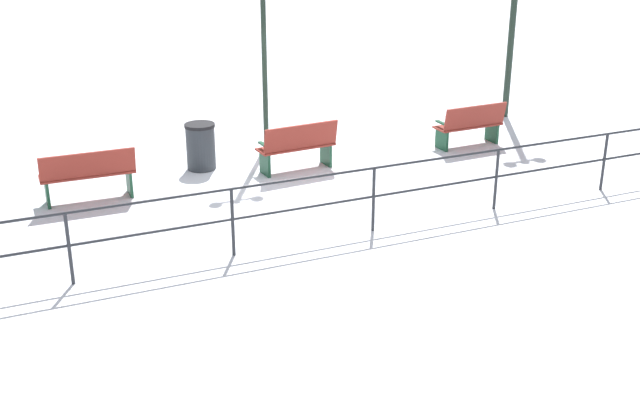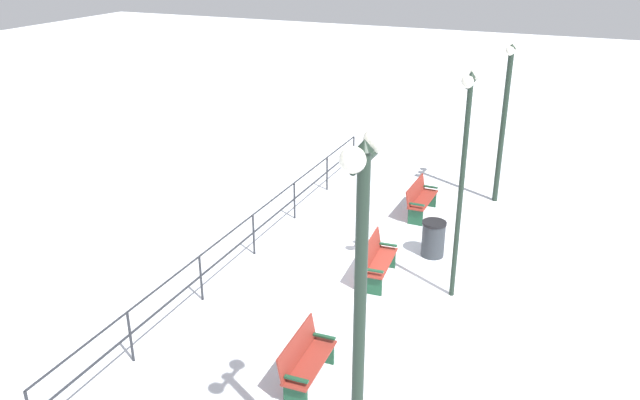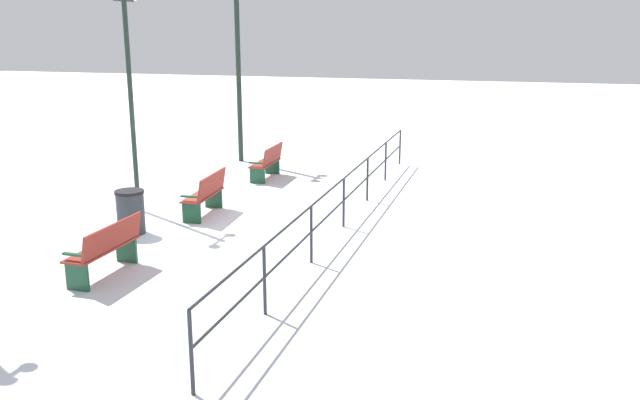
{
  "view_description": "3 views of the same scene",
  "coord_description": "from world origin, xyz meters",
  "px_view_note": "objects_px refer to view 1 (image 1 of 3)",
  "views": [
    {
      "loc": [
        -13.2,
        5.34,
        4.92
      ],
      "look_at": [
        -2.59,
        0.68,
        0.44
      ],
      "focal_mm": 45.02,
      "sensor_mm": 36.0,
      "label": 1
    },
    {
      "loc": [
        3.72,
        -11.82,
        7.09
      ],
      "look_at": [
        -2.36,
        2.32,
        0.62
      ],
      "focal_mm": 35.68,
      "sensor_mm": 36.0,
      "label": 2
    },
    {
      "loc": [
        -6.32,
        12.78,
        3.98
      ],
      "look_at": [
        -2.64,
        0.23,
        0.6
      ],
      "focal_mm": 37.6,
      "sensor_mm": 36.0,
      "label": 3
    }
  ],
  "objects_px": {
    "trash_bin": "(201,146)",
    "bench_nearest": "(470,125)",
    "bench_second": "(298,146)",
    "bench_third": "(88,174)"
  },
  "relations": [
    {
      "from": "trash_bin",
      "to": "bench_nearest",
      "type": "bearing_deg",
      "value": -98.88
    },
    {
      "from": "bench_second",
      "to": "trash_bin",
      "type": "bearing_deg",
      "value": 57.86
    },
    {
      "from": "bench_nearest",
      "to": "trash_bin",
      "type": "xyz_separation_m",
      "value": [
        0.85,
        5.42,
        -0.02
      ]
    },
    {
      "from": "bench_nearest",
      "to": "bench_second",
      "type": "xyz_separation_m",
      "value": [
        -0.01,
        3.8,
        0.03
      ]
    },
    {
      "from": "bench_second",
      "to": "trash_bin",
      "type": "distance_m",
      "value": 1.83
    },
    {
      "from": "bench_nearest",
      "to": "trash_bin",
      "type": "height_order",
      "value": "bench_nearest"
    },
    {
      "from": "bench_nearest",
      "to": "trash_bin",
      "type": "bearing_deg",
      "value": 79.13
    },
    {
      "from": "trash_bin",
      "to": "bench_second",
      "type": "bearing_deg",
      "value": -117.94
    },
    {
      "from": "trash_bin",
      "to": "bench_third",
      "type": "bearing_deg",
      "value": 112.38
    },
    {
      "from": "bench_third",
      "to": "trash_bin",
      "type": "bearing_deg",
      "value": -66.71
    }
  ]
}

